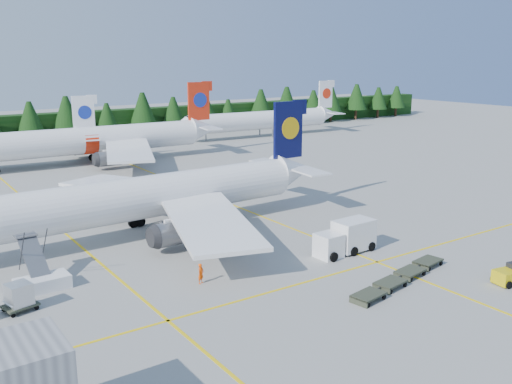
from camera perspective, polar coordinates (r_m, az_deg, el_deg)
ground at (r=51.48m, az=2.47°, el=-6.41°), size 320.00×320.00×0.00m
taxi_stripe_a at (r=63.07m, az=-19.14°, el=-3.39°), size 0.25×120.00×0.01m
taxi_stripe_b at (r=70.58m, az=-3.35°, el=-0.89°), size 0.25×120.00×0.01m
taxi_stripe_cross at (r=47.13m, az=6.88°, el=-8.41°), size 80.00×0.25×0.01m
treeline_hedge at (r=124.98m, az=-20.76°, el=5.95°), size 220.00×4.00×6.00m
airliner_navy at (r=56.80m, az=-12.87°, el=-0.89°), size 42.73×35.13×12.42m
airliner_red at (r=97.67m, az=-16.80°, el=4.89°), size 44.35×36.48×12.89m
airliner_far_right at (r=125.53m, az=-0.19°, el=7.17°), size 40.56×5.44×11.79m
airstairs at (r=47.33m, az=-20.69°, el=-8.13°), size 4.02×5.45×3.54m
service_truck at (r=52.38m, az=8.88°, el=-4.55°), size 6.08×2.41×2.90m
baggage_tug at (r=49.58m, az=24.17°, el=-7.55°), size 2.90×1.85×1.45m
dolly_train at (r=47.03m, az=14.25°, el=-8.18°), size 12.05×4.18×0.15m
crew_a at (r=45.45m, az=-5.54°, el=-8.12°), size 0.71×0.62×1.64m
crew_b at (r=57.99m, az=9.98°, el=-3.38°), size 0.88×0.70×1.76m
crew_c at (r=54.74m, az=-3.46°, el=-4.29°), size 0.75×0.82×1.64m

